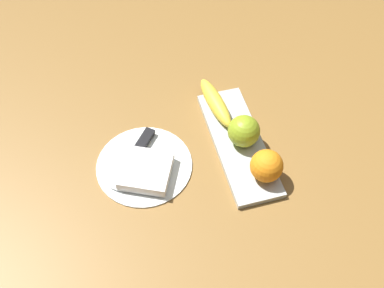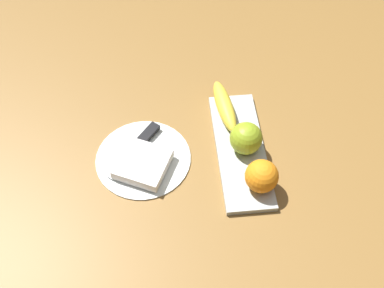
% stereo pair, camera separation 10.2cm
% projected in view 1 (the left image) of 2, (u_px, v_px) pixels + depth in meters
% --- Properties ---
extents(ground_plane, '(2.40, 2.40, 0.00)m').
position_uv_depth(ground_plane, '(234.00, 161.00, 1.05)').
color(ground_plane, brown).
extents(fruit_tray, '(0.33, 0.11, 0.02)m').
position_uv_depth(fruit_tray, '(238.00, 143.00, 1.07)').
color(fruit_tray, '#B2B9B6').
rests_on(fruit_tray, ground_plane).
extents(apple, '(0.08, 0.08, 0.08)m').
position_uv_depth(apple, '(244.00, 131.00, 1.04)').
color(apple, '#86A121').
rests_on(apple, fruit_tray).
extents(banana, '(0.17, 0.06, 0.04)m').
position_uv_depth(banana, '(216.00, 102.00, 1.11)').
color(banana, yellow).
rests_on(banana, fruit_tray).
extents(orange_near_apple, '(0.07, 0.07, 0.07)m').
position_uv_depth(orange_near_apple, '(267.00, 166.00, 0.98)').
color(orange_near_apple, orange).
rests_on(orange_near_apple, fruit_tray).
extents(dinner_plate, '(0.22, 0.22, 0.01)m').
position_uv_depth(dinner_plate, '(144.00, 165.00, 1.04)').
color(dinner_plate, white).
rests_on(dinner_plate, ground_plane).
extents(folded_napkin, '(0.14, 0.15, 0.03)m').
position_uv_depth(folded_napkin, '(146.00, 171.00, 1.01)').
color(folded_napkin, white).
rests_on(folded_napkin, dinner_plate).
extents(knife, '(0.15, 0.13, 0.01)m').
position_uv_depth(knife, '(139.00, 149.00, 1.06)').
color(knife, silver).
rests_on(knife, dinner_plate).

